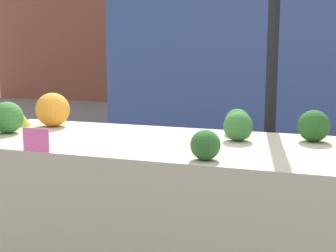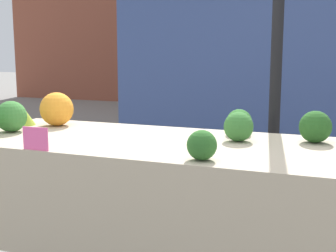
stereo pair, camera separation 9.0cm
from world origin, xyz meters
name	(u,v)px [view 2 (the right image)]	position (x,y,z in m)	size (l,w,h in m)	color
tent_pole	(276,58)	(0.43, 0.70, 1.33)	(0.07, 0.07, 2.65)	black
parked_truck	(281,52)	(0.00, 4.16, 1.34)	(4.12, 2.00, 2.51)	#384C84
market_table	(163,165)	(0.00, -0.07, 0.80)	(2.26, 0.86, 0.91)	tan
orange_cauliflower	(57,109)	(-0.82, 0.22, 1.02)	(0.21, 0.21, 0.21)	orange
romanesco_head	(24,116)	(-1.02, 0.16, 0.97)	(0.14, 0.14, 0.11)	#93B238
broccoli_head_0	(239,127)	(0.34, 0.13, 0.99)	(0.15, 0.15, 0.15)	#336B2D
broccoli_head_1	(11,116)	(-0.93, -0.06, 1.00)	(0.18, 0.18, 0.18)	#387533
broccoli_head_2	(239,122)	(0.30, 0.32, 0.98)	(0.14, 0.14, 0.14)	#2D6628
broccoli_head_4	(315,127)	(0.71, 0.24, 0.99)	(0.16, 0.16, 0.16)	#23511E
broccoli_head_5	(202,145)	(0.28, -0.33, 0.98)	(0.13, 0.13, 0.13)	#285B23
price_sign	(36,139)	(-0.50, -0.42, 0.97)	(0.14, 0.01, 0.11)	#F45B9E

